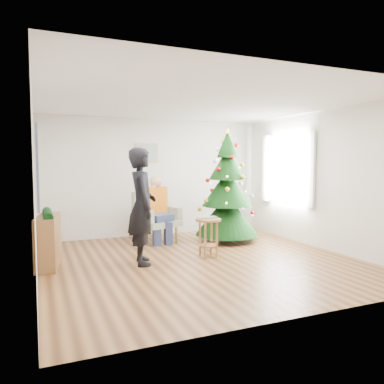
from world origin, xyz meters
name	(u,v)px	position (x,y,z in m)	size (l,w,h in m)	color
floor	(200,261)	(0.00, 0.00, 0.00)	(5.00, 5.00, 0.00)	brown
ceiling	(201,102)	(0.00, 0.00, 2.60)	(5.00, 5.00, 0.00)	white
wall_back	(155,177)	(0.00, 2.50, 1.30)	(5.00, 5.00, 0.00)	silver
wall_front	(300,194)	(0.00, -2.50, 1.30)	(5.00, 5.00, 0.00)	silver
wall_left	(35,186)	(-2.50, 0.00, 1.30)	(5.00, 5.00, 0.00)	silver
wall_right	(321,180)	(2.50, 0.00, 1.30)	(5.00, 5.00, 0.00)	silver
window_panel	(287,169)	(2.47, 1.00, 1.50)	(0.04, 1.30, 1.40)	white
curtains	(286,169)	(2.44, 1.00, 1.50)	(0.05, 1.75, 1.50)	white
christmas_tree	(227,190)	(1.18, 1.29, 1.06)	(1.31, 1.31, 2.36)	#3F2816
stool	(208,237)	(0.24, 0.20, 0.34)	(0.44, 0.44, 0.66)	brown
laptop	(208,218)	(0.24, 0.20, 0.68)	(0.36, 0.23, 0.03)	silver
armchair	(156,223)	(-0.23, 1.74, 0.39)	(0.98, 0.95, 1.03)	#96A887
seated_person	(158,208)	(-0.21, 1.69, 0.70)	(0.56, 0.72, 1.35)	navy
standing_man	(142,206)	(-0.93, 0.20, 0.93)	(0.68, 0.45, 1.86)	black
game_controller	(154,187)	(-0.73, 0.17, 1.24)	(0.04, 0.13, 0.04)	white
console	(48,241)	(-2.33, 0.63, 0.40)	(0.30, 1.00, 0.80)	brown
garland	(48,214)	(-2.33, 0.63, 0.82)	(0.14, 0.14, 0.90)	black
tapestry	(37,168)	(-2.46, 0.30, 1.55)	(0.03, 1.50, 1.15)	black
framed_picture	(147,153)	(-0.20, 2.46, 1.85)	(0.52, 0.05, 0.42)	tan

